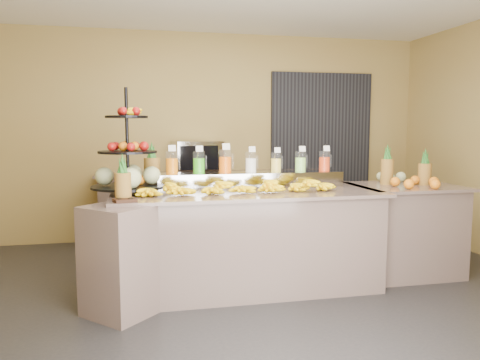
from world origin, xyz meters
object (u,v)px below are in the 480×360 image
object	(u,v)px
pitcher_tray	(251,180)
right_fruit_pile	(410,178)
oven_warmer	(197,157)
condiment_caddy	(125,200)
banana_heap	(241,186)
fruit_stand	(133,166)

from	to	relation	value
pitcher_tray	right_fruit_pile	world-z (taller)	right_fruit_pile
pitcher_tray	oven_warmer	xyz separation A→B (m)	(-0.33, 1.67, 0.13)
oven_warmer	condiment_caddy	bearing A→B (deg)	-118.02
banana_heap	fruit_stand	bearing A→B (deg)	165.50
pitcher_tray	condiment_caddy	size ratio (longest dim) A/B	10.82
pitcher_tray	banana_heap	size ratio (longest dim) A/B	1.00
banana_heap	oven_warmer	size ratio (longest dim) A/B	2.97
right_fruit_pile	oven_warmer	distance (m)	2.73
banana_heap	pitcher_tray	bearing A→B (deg)	63.89
banana_heap	oven_warmer	bearing A→B (deg)	94.19
right_fruit_pile	oven_warmer	world-z (taller)	oven_warmer
right_fruit_pile	oven_warmer	size ratio (longest dim) A/B	0.81
banana_heap	condiment_caddy	bearing A→B (deg)	-162.51
pitcher_tray	oven_warmer	distance (m)	1.71
banana_heap	right_fruit_pile	distance (m)	1.80
banana_heap	condiment_caddy	distance (m)	1.08
pitcher_tray	banana_heap	bearing A→B (deg)	-116.11
fruit_stand	condiment_caddy	distance (m)	0.62
pitcher_tray	oven_warmer	bearing A→B (deg)	101.21
right_fruit_pile	banana_heap	bearing A→B (deg)	-175.98
right_fruit_pile	fruit_stand	bearing A→B (deg)	177.45
fruit_stand	pitcher_tray	bearing A→B (deg)	14.28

